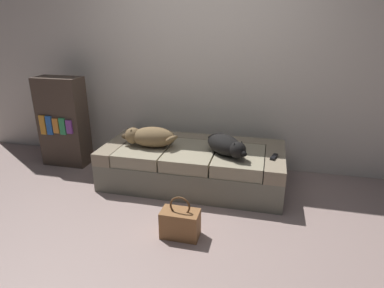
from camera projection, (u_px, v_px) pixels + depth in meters
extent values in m
plane|color=gray|center=(165.00, 235.00, 2.78)|extent=(10.00, 10.00, 0.00)
cube|color=silver|center=(206.00, 50.00, 3.80)|extent=(6.40, 0.10, 2.80)
cube|color=slate|center=(193.00, 170.00, 3.65)|extent=(1.95, 0.92, 0.30)
cube|color=gray|center=(120.00, 146.00, 3.77)|extent=(0.20, 0.92, 0.13)
cube|color=gray|center=(275.00, 160.00, 3.38)|extent=(0.20, 0.92, 0.13)
cube|color=gray|center=(200.00, 141.00, 3.90)|extent=(1.55, 0.20, 0.13)
cube|color=tan|center=(146.00, 152.00, 3.60)|extent=(0.50, 0.71, 0.13)
cube|color=tan|center=(191.00, 156.00, 3.48)|extent=(0.50, 0.71, 0.13)
cube|color=tan|center=(239.00, 160.00, 3.37)|extent=(0.50, 0.71, 0.13)
ellipsoid|color=olive|center=(153.00, 137.00, 3.52)|extent=(0.50, 0.32, 0.22)
sphere|color=olive|center=(133.00, 136.00, 3.55)|extent=(0.18, 0.18, 0.18)
ellipsoid|color=#4B3B26|center=(126.00, 136.00, 3.56)|extent=(0.11, 0.08, 0.06)
cone|color=#4B3B26|center=(131.00, 131.00, 3.48)|extent=(0.05, 0.05, 0.05)
cone|color=#4B3B26|center=(134.00, 128.00, 3.57)|extent=(0.05, 0.05, 0.05)
ellipsoid|color=olive|center=(172.00, 139.00, 3.44)|extent=(0.12, 0.19, 0.05)
ellipsoid|color=black|center=(224.00, 144.00, 3.33)|extent=(0.50, 0.48, 0.20)
sphere|color=black|center=(238.00, 150.00, 3.17)|extent=(0.17, 0.17, 0.17)
ellipsoid|color=black|center=(243.00, 153.00, 3.11)|extent=(0.11, 0.11, 0.06)
cone|color=black|center=(242.00, 143.00, 3.17)|extent=(0.04, 0.04, 0.05)
cone|color=black|center=(234.00, 145.00, 3.12)|extent=(0.04, 0.04, 0.05)
ellipsoid|color=black|center=(216.00, 137.00, 3.51)|extent=(0.18, 0.10, 0.05)
cube|color=black|center=(274.00, 157.00, 3.26)|extent=(0.08, 0.16, 0.02)
cube|color=#915F36|center=(180.00, 224.00, 2.73)|extent=(0.32, 0.18, 0.24)
torus|color=brown|center=(180.00, 206.00, 2.67)|extent=(0.18, 0.02, 0.18)
cube|color=#47382D|center=(63.00, 122.00, 4.03)|extent=(0.56, 0.28, 1.10)
cube|color=orange|center=(43.00, 125.00, 3.94)|extent=(0.08, 0.02, 0.24)
cube|color=#275CB2|center=(49.00, 125.00, 3.92)|extent=(0.08, 0.02, 0.23)
cube|color=orange|center=(56.00, 126.00, 3.90)|extent=(0.08, 0.02, 0.18)
cube|color=#319558|center=(62.00, 126.00, 3.88)|extent=(0.08, 0.02, 0.20)
cube|color=purple|center=(69.00, 127.00, 3.86)|extent=(0.08, 0.02, 0.16)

